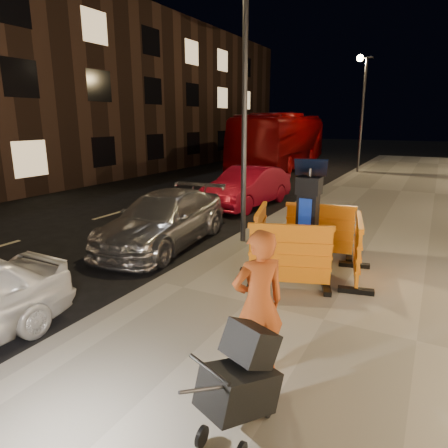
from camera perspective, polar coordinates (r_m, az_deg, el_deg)
The scene contains 15 objects.
ground_plane at distance 7.46m, azimuth -9.20°, elevation -9.20°, with size 120.00×120.00×0.00m, color black.
sidewalk at distance 6.24m, azimuth 14.03°, elevation -13.71°, with size 6.00×60.00×0.15m, color gray.
kerb at distance 7.43m, azimuth -9.22°, elevation -8.67°, with size 0.30×60.00×0.15m, color slate.
parking_kiosk at distance 7.69m, azimuth 11.82°, elevation 0.65°, with size 0.64×0.64×2.04m, color black.
barrier_front at distance 6.95m, azimuth 9.37°, elevation -4.64°, with size 1.46×0.60×1.14m, color orange.
barrier_back at distance 8.69m, azimuth 13.46°, elevation -0.90°, with size 1.46×0.60×1.14m, color orange.
barrier_kerbside at distance 8.11m, azimuth 5.22°, elevation -1.66°, with size 1.46×0.60×1.14m, color orange.
barrier_bldgside at distance 7.62m, azimuth 18.50°, elevation -3.48°, with size 1.46×0.60×1.14m, color orange.
car_silver at distance 10.00m, azimuth -8.47°, elevation -2.91°, with size 1.79×4.41×1.28m, color silver.
car_red at distance 14.29m, azimuth 3.33°, elevation 2.57°, with size 1.47×4.22×1.39m, color maroon.
bus_doubledecker at distance 25.96m, azimuth 8.17°, elevation 7.93°, with size 2.82×12.07×3.36m, color #960509.
man at distance 4.54m, azimuth 4.91°, elevation -11.30°, with size 0.63×0.41×1.72m, color #9A421A.
stroller at distance 3.96m, azimuth 2.08°, elevation -21.90°, with size 0.51×0.78×0.97m, color black.
street_lamp_mid at distance 9.27m, azimuth 2.94°, elevation 15.63°, with size 0.12×0.12×6.00m, color #3F3F44.
street_lamp_far at distance 23.71m, azimuth 19.12°, elevation 14.30°, with size 0.12×0.12×6.00m, color #3F3F44.
Camera 1 is at (4.21, -5.38, 3.00)m, focal length 32.00 mm.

